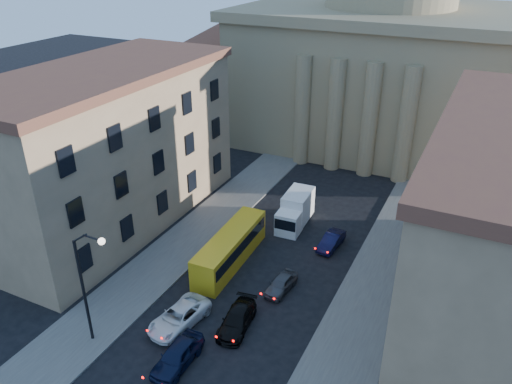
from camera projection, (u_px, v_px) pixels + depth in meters
sidewalk_left at (166, 260)px, 42.56m from camera, size 5.00×60.00×0.15m
sidewalk_right at (361, 319)px, 35.90m from camera, size 5.00×60.00×0.15m
church at (384, 49)px, 63.88m from camera, size 68.02×28.76×36.60m
building_left at (108, 148)px, 45.76m from camera, size 11.60×26.60×14.70m
street_lamp at (87, 279)px, 31.59m from camera, size 2.62×0.44×8.83m
car_left_near at (177, 355)px, 31.86m from camera, size 1.83×4.46×1.51m
car_left_mid at (179, 317)px, 35.19m from camera, size 2.95×5.33×1.41m
car_right_mid at (237, 320)px, 35.00m from camera, size 2.41×4.73×1.31m
car_right_far at (281, 284)px, 38.72m from camera, size 1.75×3.71×1.23m
car_right_distant at (331, 241)px, 44.17m from camera, size 1.65×3.91×1.25m
city_bus at (230, 247)px, 41.71m from camera, size 2.60×9.84×2.75m
box_truck at (295, 211)px, 47.40m from camera, size 2.43×5.63×3.04m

